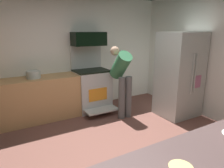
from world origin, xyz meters
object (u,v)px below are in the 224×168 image
(microwave, at_px, (89,39))
(person_cook, at_px, (122,76))
(oven_range, at_px, (92,88))
(refrigerator, at_px, (179,75))
(stock_pot, at_px, (33,75))

(microwave, distance_m, person_cook, 1.14)
(microwave, xyz_separation_m, person_cook, (0.41, -0.75, -0.75))
(oven_range, xyz_separation_m, microwave, (0.00, 0.09, 1.13))
(oven_range, distance_m, microwave, 1.14)
(microwave, height_order, refrigerator, refrigerator)
(person_cook, xyz_separation_m, stock_pot, (-1.67, 0.67, 0.08))
(microwave, xyz_separation_m, stock_pot, (-1.26, -0.08, -0.67))
(refrigerator, bearing_deg, stock_pot, 155.85)
(oven_range, bearing_deg, refrigerator, -39.07)
(person_cook, bearing_deg, microwave, 118.60)
(refrigerator, distance_m, stock_pot, 3.04)
(refrigerator, xyz_separation_m, person_cook, (-1.10, 0.57, -0.01))
(oven_range, bearing_deg, stock_pot, 179.39)
(refrigerator, height_order, stock_pot, refrigerator)
(person_cook, distance_m, stock_pot, 1.80)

